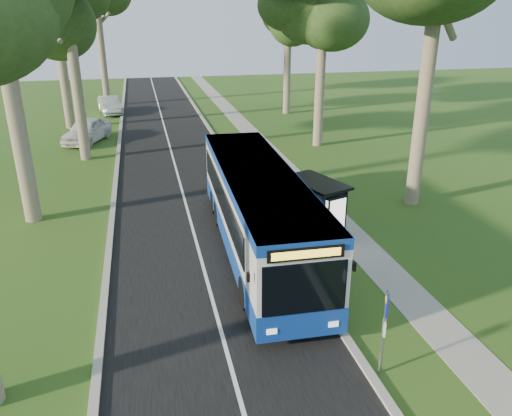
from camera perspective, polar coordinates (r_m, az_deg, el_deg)
The scene contains 12 objects.
ground at distance 18.17m, azimuth 5.76°, elevation -8.01°, with size 120.00×120.00×0.00m, color #2D561A.
road at distance 26.52m, azimuth -8.37°, elevation 1.68°, with size 7.00×100.00×0.02m, color black.
kerb_east at distance 26.97m, azimuth -0.95°, elevation 2.37°, with size 0.25×100.00×0.12m, color #9E9B93.
kerb_west at distance 26.50m, azimuth -15.93°, elevation 1.15°, with size 0.25×100.00×0.12m, color #9E9B93.
centre_line at distance 26.52m, azimuth -8.37°, elevation 1.71°, with size 0.12×100.00×0.01m, color white.
footpath at distance 27.73m, azimuth 5.12°, elevation 2.72°, with size 1.50×100.00×0.02m, color gray.
bus at distance 19.26m, azimuth 0.23°, elevation -0.37°, with size 3.04×12.75×3.36m.
bus_stop_sign at distance 13.42m, azimuth 14.48°, elevation -12.71°, with size 0.16×0.34×2.46m.
bus_shelter at distance 20.56m, azimuth 7.56°, elevation 0.84°, with size 2.40×3.20×2.45m.
litter_bin at distance 18.47m, azimuth 8.68°, elevation -5.77°, with size 0.60×0.60×1.05m.
car_white at distance 38.66m, azimuth -18.78°, elevation 8.41°, with size 2.03×5.04×1.72m, color silver.
car_silver at distance 49.20m, azimuth -16.36°, elevation 11.22°, with size 1.65×4.75×1.56m, color #B2B5BA.
Camera 1 is at (-5.30, -14.90, 8.96)m, focal length 35.00 mm.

